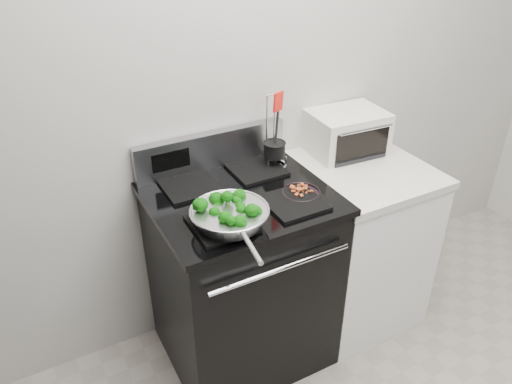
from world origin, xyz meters
TOP-DOWN VIEW (x-y plane):
  - back_wall at (0.00, 1.75)m, footprint 4.00×0.02m
  - gas_range at (-0.30, 1.41)m, footprint 0.79×0.69m
  - counter at (0.39, 1.41)m, footprint 0.62×0.68m
  - skillet at (-0.44, 1.22)m, footprint 0.32×0.50m
  - broccoli_pile at (-0.44, 1.22)m, footprint 0.25×0.25m
  - bacon_plate at (-0.06, 1.29)m, footprint 0.17×0.17m
  - utensil_holder at (-0.03, 1.58)m, footprint 0.12×0.12m
  - toaster_oven at (0.41, 1.60)m, footprint 0.40×0.31m

SIDE VIEW (x-z plane):
  - counter at x=0.39m, z-range 0.00..0.92m
  - gas_range at x=-0.30m, z-range -0.08..1.05m
  - bacon_plate at x=-0.06m, z-range 0.95..0.99m
  - skillet at x=-0.44m, z-range 0.97..1.03m
  - utensil_holder at x=-0.03m, z-range 0.83..1.21m
  - broccoli_pile at x=-0.44m, z-range 0.98..1.06m
  - toaster_oven at x=0.41m, z-range 0.92..1.14m
  - back_wall at x=0.00m, z-range 0.00..2.70m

